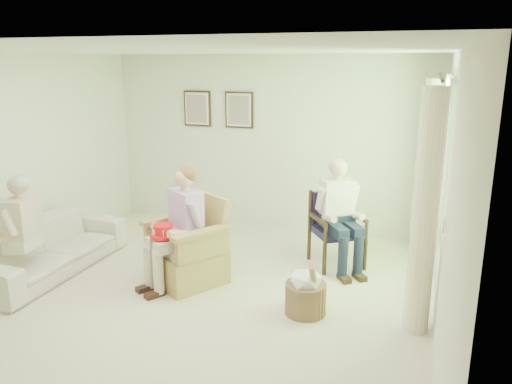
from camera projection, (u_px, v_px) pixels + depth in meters
floor at (189, 300)px, 5.39m from camera, size 5.50×5.50×0.00m
back_wall at (268, 143)px, 7.57m from camera, size 5.00×0.04×2.60m
right_wall at (447, 207)px, 4.26m from camera, size 0.04×5.50×2.60m
ceiling at (180, 51)px, 4.72m from camera, size 5.00×5.50×0.02m
window at (444, 150)px, 5.29m from camera, size 0.13×2.50×1.63m
curtain_left at (425, 214)px, 4.56m from camera, size 0.34×0.34×2.30m
curtain_right at (428, 171)px, 6.34m from camera, size 0.34×0.34×2.30m
framed_print_left at (197, 109)px, 7.78m from camera, size 0.45×0.05×0.55m
framed_print_right at (239, 110)px, 7.55m from camera, size 0.45×0.05×0.55m
wicker_armchair at (188, 254)px, 5.81m from camera, size 0.78×0.78×1.00m
wood_armchair at (338, 225)px, 6.28m from camera, size 0.59×0.55×0.90m
sofa at (49, 248)px, 6.06m from camera, size 2.08×0.81×0.61m
person_wicker at (181, 221)px, 5.58m from camera, size 0.40×0.62×1.33m
person_dark at (337, 208)px, 6.07m from camera, size 0.40×0.62×1.33m
person_sofa at (17, 226)px, 5.55m from camera, size 0.42×0.63×1.27m
red_hat at (163, 232)px, 5.49m from camera, size 0.30×0.30×0.14m
hatbox at (306, 291)px, 5.06m from camera, size 0.54×0.54×0.62m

